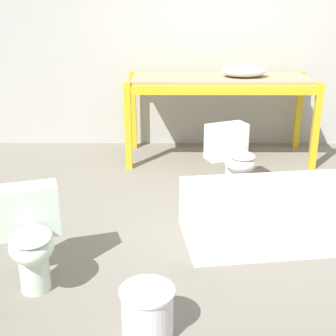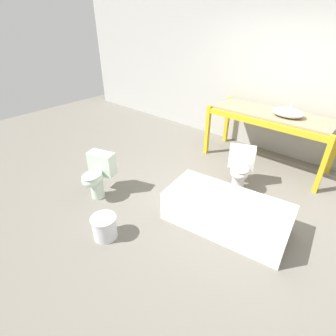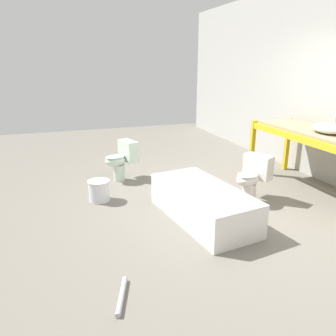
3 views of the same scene
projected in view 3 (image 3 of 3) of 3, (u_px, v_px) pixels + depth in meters
ground_plane at (228, 202)px, 4.64m from camera, size 12.00×12.00×0.00m
shelving_rack at (314, 139)px, 4.80m from camera, size 2.09×0.81×0.95m
sink_basin at (328, 128)px, 4.50m from camera, size 0.49×0.35×0.22m
bathtub_main at (203, 201)px, 4.07m from camera, size 1.61×0.91×0.42m
toilet_near at (122, 158)px, 5.42m from camera, size 0.47×0.59×0.65m
toilet_far at (252, 176)px, 4.57m from camera, size 0.52×0.61×0.65m
bucket_white at (99, 190)px, 4.64m from camera, size 0.31×0.31×0.30m
loose_pipe at (122, 296)px, 2.73m from camera, size 0.45×0.19×0.05m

